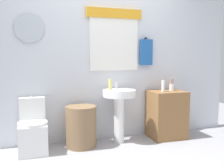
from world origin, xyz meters
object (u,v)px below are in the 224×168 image
at_px(laundry_hamper, 81,126).
at_px(wooden_cabinet, 167,114).
at_px(soap_bottle, 110,85).
at_px(lotion_bottle, 163,86).
at_px(toothbrush_cup, 172,87).
at_px(toilet, 33,131).
at_px(pedestal_sink, 119,104).

xyz_separation_m(laundry_hamper, wooden_cabinet, (1.35, 0.00, 0.08)).
bearing_deg(wooden_cabinet, soap_bottle, 176.84).
distance_m(lotion_bottle, toothbrush_cup, 0.20).
relative_size(toilet, toothbrush_cup, 3.92).
relative_size(pedestal_sink, wooden_cabinet, 1.07).
height_order(laundry_hamper, soap_bottle, soap_bottle).
relative_size(wooden_cabinet, lotion_bottle, 4.20).
bearing_deg(pedestal_sink, soap_bottle, 157.38).
height_order(laundry_hamper, toothbrush_cup, toothbrush_cup).
bearing_deg(toilet, toothbrush_cup, -0.36).
xyz_separation_m(toilet, laundry_hamper, (0.65, -0.03, 0.01)).
bearing_deg(toothbrush_cup, wooden_cabinet, -167.96).
relative_size(toilet, wooden_cabinet, 0.99).
bearing_deg(soap_bottle, pedestal_sink, -22.62).
xyz_separation_m(toilet, wooden_cabinet, (1.99, -0.03, 0.09)).
distance_m(soap_bottle, lotion_bottle, 0.82).
height_order(soap_bottle, toothbrush_cup, soap_bottle).
bearing_deg(soap_bottle, toilet, -179.10).
bearing_deg(toothbrush_cup, toilet, 179.64).
xyz_separation_m(wooden_cabinet, toothbrush_cup, (0.09, 0.02, 0.42)).
bearing_deg(laundry_hamper, toothbrush_cup, 0.79).
height_order(toilet, laundry_hamper, toilet).
distance_m(toilet, wooden_cabinet, 2.00).
relative_size(laundry_hamper, pedestal_sink, 0.73).
distance_m(wooden_cabinet, lotion_bottle, 0.46).
relative_size(laundry_hamper, soap_bottle, 3.83).
xyz_separation_m(toilet, toothbrush_cup, (2.09, -0.01, 0.51)).
distance_m(toilet, lotion_bottle, 1.98).
height_order(laundry_hamper, lotion_bottle, lotion_bottle).
distance_m(laundry_hamper, soap_bottle, 0.72).
bearing_deg(soap_bottle, wooden_cabinet, -3.16).
height_order(wooden_cabinet, lotion_bottle, lotion_bottle).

